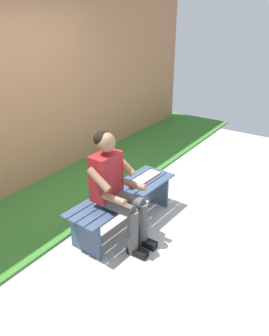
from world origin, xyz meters
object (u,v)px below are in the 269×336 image
bench_near (124,201)px  person_seated (115,186)px  book_open (146,177)px  apple (131,186)px

bench_near → person_seated: size_ratio=1.23×
bench_near → book_open: size_ratio=3.66×
bench_near → person_seated: bearing=19.9°
book_open → bench_near: bearing=0.6°
person_seated → apple: (-0.40, -0.09, -0.21)m
apple → book_open: apple is taller
apple → book_open: 0.32m
person_seated → book_open: person_seated is taller
bench_near → apple: bearing=174.6°
bench_near → book_open: (-0.45, 0.02, 0.12)m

